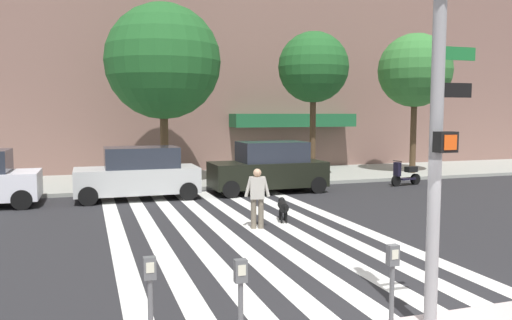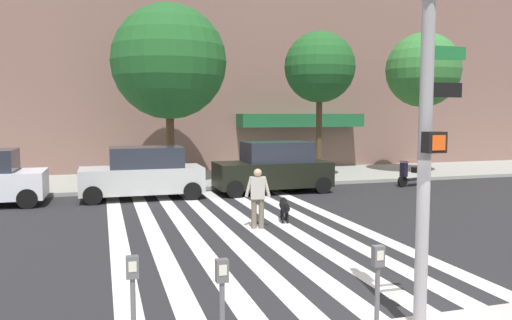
{
  "view_description": "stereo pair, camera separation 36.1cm",
  "coord_description": "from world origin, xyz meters",
  "px_view_note": "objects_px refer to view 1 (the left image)",
  "views": [
    {
      "loc": [
        -4.83,
        -6.18,
        3.14
      ],
      "look_at": [
        -0.64,
        6.35,
        1.92
      ],
      "focal_mm": 35.79,
      "sensor_mm": 36.0,
      "label": 1
    },
    {
      "loc": [
        -4.48,
        -6.29,
        3.14
      ],
      "look_at": [
        -0.64,
        6.35,
        1.92
      ],
      "focal_mm": 35.79,
      "sensor_mm": 36.0,
      "label": 2
    }
  ],
  "objects_px": {
    "parking_meter_second_along": "(241,301)",
    "parking_meter_third_along": "(150,298)",
    "parked_car_behind_first": "(138,174)",
    "parked_scooter": "(406,174)",
    "parked_car_third_in_line": "(269,168)",
    "street_tree_further": "(415,71)",
    "traffic_light_pole": "(441,84)",
    "parking_meter_curbside": "(392,283)",
    "street_tree_nearest": "(163,62)",
    "dog_on_leash": "(283,206)",
    "street_tree_middle": "(313,68)",
    "pedestrian_dog_walker": "(257,195)"
  },
  "relations": [
    {
      "from": "parked_scooter",
      "to": "dog_on_leash",
      "type": "relative_size",
      "value": 1.55
    },
    {
      "from": "parking_meter_curbside",
      "to": "parked_car_behind_first",
      "type": "xyz_separation_m",
      "value": [
        -1.79,
        13.54,
        -0.1
      ]
    },
    {
      "from": "parked_car_behind_first",
      "to": "dog_on_leash",
      "type": "xyz_separation_m",
      "value": [
        3.59,
        -5.28,
        -0.49
      ]
    },
    {
      "from": "parking_meter_third_along",
      "to": "dog_on_leash",
      "type": "relative_size",
      "value": 1.3
    },
    {
      "from": "parked_scooter",
      "to": "pedestrian_dog_walker",
      "type": "xyz_separation_m",
      "value": [
        -8.77,
        -5.81,
        0.45
      ]
    },
    {
      "from": "parking_meter_second_along",
      "to": "parked_car_third_in_line",
      "type": "distance_m",
      "value": 14.52
    },
    {
      "from": "parking_meter_third_along",
      "to": "parked_scooter",
      "type": "xyz_separation_m",
      "value": [
        12.49,
        13.01,
        -0.55
      ]
    },
    {
      "from": "traffic_light_pole",
      "to": "parked_car_third_in_line",
      "type": "bearing_deg",
      "value": 80.15
    },
    {
      "from": "parking_meter_curbside",
      "to": "street_tree_middle",
      "type": "xyz_separation_m",
      "value": [
        6.32,
        16.06,
        4.15
      ]
    },
    {
      "from": "street_tree_nearest",
      "to": "parking_meter_curbside",
      "type": "bearing_deg",
      "value": -88.67
    },
    {
      "from": "parking_meter_third_along",
      "to": "street_tree_middle",
      "type": "xyz_separation_m",
      "value": [
        9.25,
        15.64,
        4.15
      ]
    },
    {
      "from": "parking_meter_second_along",
      "to": "dog_on_leash",
      "type": "height_order",
      "value": "parking_meter_second_along"
    },
    {
      "from": "traffic_light_pole",
      "to": "pedestrian_dog_walker",
      "type": "distance_m",
      "value": 7.6
    },
    {
      "from": "parking_meter_third_along",
      "to": "parked_car_behind_first",
      "type": "bearing_deg",
      "value": 85.06
    },
    {
      "from": "parking_meter_third_along",
      "to": "street_tree_nearest",
      "type": "bearing_deg",
      "value": 81.08
    },
    {
      "from": "parking_meter_curbside",
      "to": "parked_scooter",
      "type": "height_order",
      "value": "parking_meter_curbside"
    },
    {
      "from": "parked_scooter",
      "to": "street_tree_further",
      "type": "xyz_separation_m",
      "value": [
        2.39,
        2.9,
        4.74
      ]
    },
    {
      "from": "parking_meter_second_along",
      "to": "parking_meter_curbside",
      "type": "bearing_deg",
      "value": 0.23
    },
    {
      "from": "street_tree_nearest",
      "to": "pedestrian_dog_walker",
      "type": "relative_size",
      "value": 4.63
    },
    {
      "from": "parked_car_behind_first",
      "to": "dog_on_leash",
      "type": "relative_size",
      "value": 4.2
    },
    {
      "from": "parked_car_behind_first",
      "to": "pedestrian_dog_walker",
      "type": "height_order",
      "value": "parked_car_behind_first"
    },
    {
      "from": "parking_meter_second_along",
      "to": "parked_car_third_in_line",
      "type": "bearing_deg",
      "value": 68.84
    },
    {
      "from": "parking_meter_second_along",
      "to": "parked_car_behind_first",
      "type": "xyz_separation_m",
      "value": [
        0.18,
        13.54,
        -0.1
      ]
    },
    {
      "from": "parked_car_third_in_line",
      "to": "street_tree_middle",
      "type": "bearing_deg",
      "value": 39.55
    },
    {
      "from": "street_tree_middle",
      "to": "street_tree_further",
      "type": "relative_size",
      "value": 0.97
    },
    {
      "from": "street_tree_nearest",
      "to": "dog_on_leash",
      "type": "xyz_separation_m",
      "value": [
        2.18,
        -8.35,
        -4.85
      ]
    },
    {
      "from": "parking_meter_curbside",
      "to": "parking_meter_second_along",
      "type": "height_order",
      "value": "same"
    },
    {
      "from": "parking_meter_curbside",
      "to": "parked_scooter",
      "type": "xyz_separation_m",
      "value": [
        9.56,
        13.43,
        -0.55
      ]
    },
    {
      "from": "parked_car_third_in_line",
      "to": "street_tree_further",
      "type": "bearing_deg",
      "value": 17.82
    },
    {
      "from": "parking_meter_second_along",
      "to": "street_tree_nearest",
      "type": "relative_size",
      "value": 0.18
    },
    {
      "from": "traffic_light_pole",
      "to": "parked_car_third_in_line",
      "type": "distance_m",
      "value": 13.5
    },
    {
      "from": "parked_scooter",
      "to": "street_tree_nearest",
      "type": "xyz_separation_m",
      "value": [
        -9.95,
        3.18,
        4.82
      ]
    },
    {
      "from": "parked_car_third_in_line",
      "to": "parked_car_behind_first",
      "type": "bearing_deg",
      "value": -179.99
    },
    {
      "from": "parked_car_third_in_line",
      "to": "parked_scooter",
      "type": "height_order",
      "value": "parked_car_third_in_line"
    },
    {
      "from": "street_tree_middle",
      "to": "street_tree_further",
      "type": "xyz_separation_m",
      "value": [
        5.63,
        0.27,
        0.03
      ]
    },
    {
      "from": "parked_car_behind_first",
      "to": "street_tree_middle",
      "type": "relative_size",
      "value": 0.66
    },
    {
      "from": "parked_car_behind_first",
      "to": "parked_scooter",
      "type": "height_order",
      "value": "parked_car_behind_first"
    },
    {
      "from": "parking_meter_second_along",
      "to": "parking_meter_third_along",
      "type": "distance_m",
      "value": 1.04
    },
    {
      "from": "traffic_light_pole",
      "to": "parking_meter_curbside",
      "type": "bearing_deg",
      "value": -154.75
    },
    {
      "from": "traffic_light_pole",
      "to": "street_tree_nearest",
      "type": "height_order",
      "value": "street_tree_nearest"
    },
    {
      "from": "parking_meter_second_along",
      "to": "pedestrian_dog_walker",
      "type": "xyz_separation_m",
      "value": [
        2.76,
        7.62,
        -0.1
      ]
    },
    {
      "from": "parking_meter_third_along",
      "to": "street_tree_nearest",
      "type": "xyz_separation_m",
      "value": [
        2.54,
        16.19,
        4.26
      ]
    },
    {
      "from": "street_tree_further",
      "to": "dog_on_leash",
      "type": "height_order",
      "value": "street_tree_further"
    },
    {
      "from": "parked_scooter",
      "to": "parking_meter_third_along",
      "type": "bearing_deg",
      "value": -133.82
    },
    {
      "from": "parking_meter_second_along",
      "to": "parking_meter_third_along",
      "type": "xyz_separation_m",
      "value": [
        -0.95,
        0.42,
        0.0
      ]
    },
    {
      "from": "parking_meter_second_along",
      "to": "street_tree_further",
      "type": "xyz_separation_m",
      "value": [
        13.93,
        16.34,
        4.19
      ]
    },
    {
      "from": "parked_scooter",
      "to": "parking_meter_second_along",
      "type": "bearing_deg",
      "value": -130.64
    },
    {
      "from": "parking_meter_second_along",
      "to": "parked_car_behind_first",
      "type": "relative_size",
      "value": 0.31
    },
    {
      "from": "pedestrian_dog_walker",
      "to": "parked_car_behind_first",
      "type": "bearing_deg",
      "value": 113.56
    },
    {
      "from": "street_tree_middle",
      "to": "dog_on_leash",
      "type": "bearing_deg",
      "value": -120.14
    }
  ]
}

